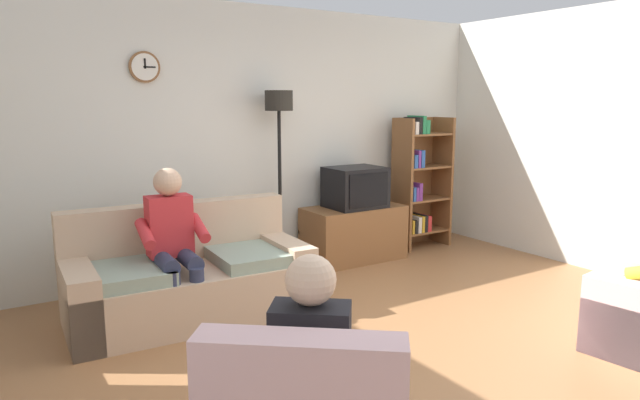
# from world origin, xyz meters

# --- Properties ---
(ground_plane) EXTENTS (12.00, 12.00, 0.00)m
(ground_plane) POSITION_xyz_m (0.00, 0.00, 0.00)
(ground_plane) COLOR #9E6B42
(back_wall_assembly) EXTENTS (6.20, 0.17, 2.70)m
(back_wall_assembly) POSITION_xyz_m (-0.00, 2.66, 1.35)
(back_wall_assembly) COLOR silver
(back_wall_assembly) RESTS_ON ground_plane
(couch) EXTENTS (1.94, 0.97, 0.90)m
(couch) POSITION_xyz_m (-1.19, 1.61, 0.31)
(couch) COLOR tan
(couch) RESTS_ON ground_plane
(tv_stand) EXTENTS (1.10, 0.56, 0.60)m
(tv_stand) POSITION_xyz_m (0.93, 2.25, 0.30)
(tv_stand) COLOR brown
(tv_stand) RESTS_ON ground_plane
(tv) EXTENTS (0.60, 0.49, 0.44)m
(tv) POSITION_xyz_m (0.93, 2.23, 0.82)
(tv) COLOR black
(tv) RESTS_ON tv_stand
(bookshelf) EXTENTS (0.68, 0.36, 1.58)m
(bookshelf) POSITION_xyz_m (1.92, 2.32, 0.79)
(bookshelf) COLOR brown
(bookshelf) RESTS_ON ground_plane
(floor_lamp) EXTENTS (0.28, 0.28, 1.85)m
(floor_lamp) POSITION_xyz_m (0.06, 2.35, 1.45)
(floor_lamp) COLOR black
(floor_lamp) RESTS_ON ground_plane
(person_on_couch) EXTENTS (0.53, 0.55, 1.24)m
(person_on_couch) POSITION_xyz_m (-1.34, 1.50, 0.70)
(person_on_couch) COLOR red
(person_on_couch) RESTS_ON ground_plane
(person_in_left_armchair) EXTENTS (0.63, 0.64, 1.12)m
(person_in_left_armchair) POSITION_xyz_m (-1.42, -0.68, 0.60)
(person_in_left_armchair) COLOR black
(person_in_left_armchair) RESTS_ON ground_plane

